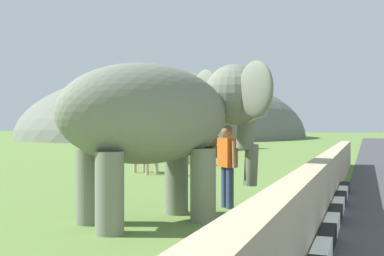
% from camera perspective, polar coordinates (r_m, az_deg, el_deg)
% --- Properties ---
extents(barrier_parapet, '(28.00, 0.36, 1.00)m').
position_cam_1_polar(barrier_parapet, '(6.90, 13.48, -9.25)').
color(barrier_parapet, tan).
rests_on(barrier_parapet, ground_plane).
extents(elephant, '(3.93, 3.68, 2.81)m').
position_cam_1_polar(elephant, '(8.22, -3.21, 1.45)').
color(elephant, slate).
rests_on(elephant, ground_plane).
extents(person_handler, '(0.49, 0.52, 1.66)m').
position_cam_1_polar(person_handler, '(9.51, 4.26, -4.03)').
color(person_handler, navy).
rests_on(person_handler, ground_plane).
extents(bus_white, '(9.64, 4.94, 3.50)m').
position_cam_1_polar(bus_white, '(31.06, -2.82, 1.12)').
color(bus_white, silver).
rests_on(bus_white, ground_plane).
extents(cow_near, '(1.46, 1.77, 1.23)m').
position_cam_1_polar(cow_near, '(16.32, -5.52, -2.41)').
color(cow_near, tan).
rests_on(cow_near, ground_plane).
extents(cow_mid, '(1.84, 1.33, 1.23)m').
position_cam_1_polar(cow_mid, '(19.76, -0.72, -1.93)').
color(cow_mid, tan).
rests_on(cow_mid, ground_plane).
extents(cow_far, '(1.48, 1.76, 1.23)m').
position_cam_1_polar(cow_far, '(24.35, 1.68, -1.51)').
color(cow_far, '#473323').
rests_on(cow_far, ground_plane).
extents(hill_east, '(45.25, 36.20, 17.38)m').
position_cam_1_polar(hill_east, '(64.89, -2.71, -1.14)').
color(hill_east, slate).
rests_on(hill_east, ground_plane).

